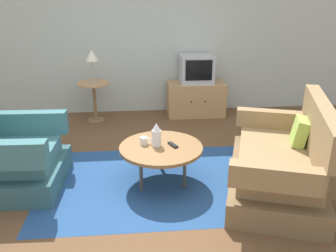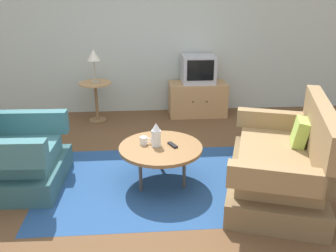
{
  "view_description": "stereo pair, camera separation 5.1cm",
  "coord_description": "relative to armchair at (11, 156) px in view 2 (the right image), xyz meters",
  "views": [
    {
      "loc": [
        -0.11,
        -3.22,
        1.95
      ],
      "look_at": [
        0.22,
        0.36,
        0.55
      ],
      "focal_mm": 37.58,
      "sensor_mm": 36.0,
      "label": 1
    },
    {
      "loc": [
        -0.06,
        -3.22,
        1.95
      ],
      "look_at": [
        0.22,
        0.36,
        0.55
      ],
      "focal_mm": 37.58,
      "sensor_mm": 36.0,
      "label": 2
    }
  ],
  "objects": [
    {
      "name": "ground_plane",
      "position": [
        1.44,
        -0.19,
        -0.32
      ],
      "size": [
        16.0,
        16.0,
        0.0
      ],
      "primitive_type": "plane",
      "color": "brown"
    },
    {
      "name": "back_wall",
      "position": [
        1.44,
        2.41,
        1.03
      ],
      "size": [
        9.0,
        0.12,
        2.7
      ],
      "primitive_type": "cube",
      "color": "#B2BCB2",
      "rests_on": "ground"
    },
    {
      "name": "area_rug",
      "position": [
        1.56,
        -0.08,
        -0.32
      ],
      "size": [
        2.56,
        1.68,
        0.0
      ],
      "primitive_type": "cube",
      "color": "navy",
      "rests_on": "ground"
    },
    {
      "name": "armchair",
      "position": [
        0.0,
        0.0,
        0.0
      ],
      "size": [
        0.94,
        1.0,
        0.97
      ],
      "rotation": [
        0.0,
        0.0,
        -1.61
      ],
      "color": "#325C60",
      "rests_on": "ground"
    },
    {
      "name": "couch",
      "position": [
        2.78,
        -0.35,
        -0.02
      ],
      "size": [
        1.33,
        1.76,
        0.95
      ],
      "rotation": [
        0.0,
        0.0,
        1.25
      ],
      "color": "brown",
      "rests_on": "ground"
    },
    {
      "name": "coffee_table",
      "position": [
        1.56,
        -0.08,
        0.07
      ],
      "size": [
        0.87,
        0.87,
        0.42
      ],
      "color": "olive",
      "rests_on": "ground"
    },
    {
      "name": "side_table",
      "position": [
        0.67,
        1.89,
        0.12
      ],
      "size": [
        0.49,
        0.49,
        0.62
      ],
      "color": "tan",
      "rests_on": "ground"
    },
    {
      "name": "tv_stand",
      "position": [
        2.29,
        2.07,
        -0.05
      ],
      "size": [
        0.92,
        0.49,
        0.54
      ],
      "color": "tan",
      "rests_on": "ground"
    },
    {
      "name": "television",
      "position": [
        2.29,
        2.08,
        0.44
      ],
      "size": [
        0.52,
        0.44,
        0.44
      ],
      "color": "#B7B7BC",
      "rests_on": "tv_stand"
    },
    {
      "name": "table_lamp",
      "position": [
        0.68,
        1.89,
        0.69
      ],
      "size": [
        0.19,
        0.19,
        0.5
      ],
      "color": "#9E937A",
      "rests_on": "side_table"
    },
    {
      "name": "vase",
      "position": [
        1.52,
        -0.07,
        0.22
      ],
      "size": [
        0.1,
        0.1,
        0.25
      ],
      "color": "white",
      "rests_on": "coffee_table"
    },
    {
      "name": "mug",
      "position": [
        1.39,
        -0.02,
        0.14
      ],
      "size": [
        0.12,
        0.08,
        0.08
      ],
      "color": "white",
      "rests_on": "coffee_table"
    },
    {
      "name": "tv_remote_dark",
      "position": [
        1.69,
        -0.08,
        0.11
      ],
      "size": [
        0.1,
        0.15,
        0.02
      ],
      "rotation": [
        0.0,
        0.0,
        5.15
      ],
      "color": "black",
      "rests_on": "coffee_table"
    }
  ]
}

